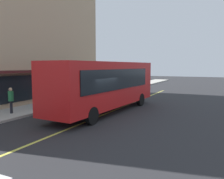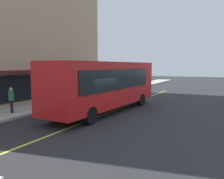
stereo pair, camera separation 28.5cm
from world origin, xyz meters
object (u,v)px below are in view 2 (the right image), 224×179
(bus, at_px, (107,84))
(pedestrian_mid_block, at_px, (11,98))
(pedestrian_by_curb, at_px, (38,94))
(pedestrian_at_corner, at_px, (57,89))

(bus, height_order, pedestrian_mid_block, bus)
(bus, xyz_separation_m, pedestrian_by_curb, (-1.46, 5.10, -0.87))
(pedestrian_by_curb, distance_m, pedestrian_mid_block, 2.43)
(bus, bearing_deg, pedestrian_mid_block, 127.79)
(bus, relative_size, pedestrian_mid_block, 6.70)
(pedestrian_mid_block, bearing_deg, bus, -52.21)
(pedestrian_at_corner, height_order, pedestrian_by_curb, pedestrian_at_corner)
(pedestrian_by_curb, height_order, pedestrian_mid_block, pedestrian_mid_block)
(pedestrian_by_curb, xyz_separation_m, pedestrian_mid_block, (-2.43, -0.08, 0.05))
(pedestrian_at_corner, height_order, pedestrian_mid_block, pedestrian_mid_block)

